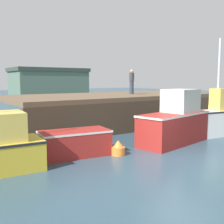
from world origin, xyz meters
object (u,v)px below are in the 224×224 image
Objects in this scene: fishing_boat_far_side at (218,117)px; mooring_buoy_foreground at (118,148)px; fishing_boat_near_right at (75,142)px; dockworker at (132,82)px; fishing_boat_mid at (175,122)px; rowboat at (216,124)px.

fishing_boat_far_side reaches higher than mooring_buoy_foreground.
fishing_boat_near_right is 9.21m from dockworker.
fishing_boat_near_right is 5.10m from fishing_boat_mid.
fishing_boat_near_right is 0.56× the size of fishing_boat_far_side.
fishing_boat_far_side is 3.07× the size of dockworker.
fishing_boat_mid is at bearing -9.07° from fishing_boat_near_right.
mooring_buoy_foreground is at bearing -179.49° from fishing_boat_far_side.
rowboat is 6.35m from dockworker.
fishing_boat_far_side is (8.34, -0.88, 0.45)m from fishing_boat_near_right.
fishing_boat_far_side is at bearing -1.39° from fishing_boat_mid.
fishing_boat_mid is at bearing 2.30° from mooring_buoy_foreground.
fishing_boat_near_right reaches higher than rowboat.
dockworker is (-3.60, 4.44, 2.77)m from rowboat.
dockworker is 2.79× the size of mooring_buoy_foreground.
fishing_boat_far_side is at bearing -145.35° from rowboat.
fishing_boat_far_side reaches higher than fishing_boat_mid.
rowboat is (5.78, 1.61, -0.87)m from fishing_boat_mid.
mooring_buoy_foreground is at bearing -32.38° from fishing_boat_near_right.
fishing_boat_far_side is 3.09m from rowboat.
rowboat is at bearing 34.65° from fishing_boat_far_side.
dockworker reaches higher than rowboat.
dockworker reaches higher than mooring_buoy_foreground.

